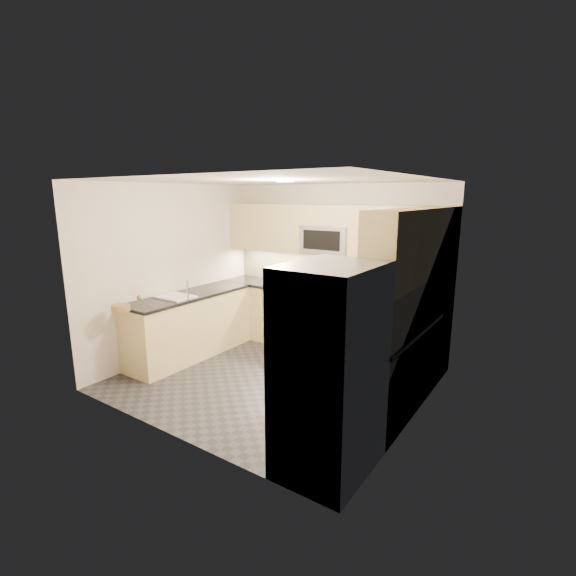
{
  "coord_description": "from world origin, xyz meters",
  "views": [
    {
      "loc": [
        2.99,
        -4.03,
        2.32
      ],
      "look_at": [
        0.0,
        0.35,
        1.15
      ],
      "focal_mm": 26.0,
      "sensor_mm": 36.0,
      "label": 1
    }
  ],
  "objects_px": {
    "refrigerator": "(330,370)",
    "utensil_bowl": "(432,301)",
    "microwave": "(328,239)",
    "gas_range": "(322,322)",
    "cutting_board": "(290,286)",
    "fruit_basket": "(121,308)"
  },
  "relations": [
    {
      "from": "gas_range",
      "to": "fruit_basket",
      "type": "height_order",
      "value": "fruit_basket"
    },
    {
      "from": "utensil_bowl",
      "to": "gas_range",
      "type": "bearing_deg",
      "value": 179.27
    },
    {
      "from": "gas_range",
      "to": "microwave",
      "type": "bearing_deg",
      "value": 90.0
    },
    {
      "from": "gas_range",
      "to": "utensil_bowl",
      "type": "distance_m",
      "value": 1.7
    },
    {
      "from": "microwave",
      "to": "cutting_board",
      "type": "bearing_deg",
      "value": -166.72
    },
    {
      "from": "microwave",
      "to": "utensil_bowl",
      "type": "xyz_separation_m",
      "value": [
        1.6,
        -0.15,
        -0.68
      ]
    },
    {
      "from": "microwave",
      "to": "cutting_board",
      "type": "distance_m",
      "value": 0.97
    },
    {
      "from": "gas_range",
      "to": "cutting_board",
      "type": "distance_m",
      "value": 0.77
    },
    {
      "from": "fruit_basket",
      "to": "cutting_board",
      "type": "bearing_deg",
      "value": 69.11
    },
    {
      "from": "refrigerator",
      "to": "utensil_bowl",
      "type": "xyz_separation_m",
      "value": [
        0.15,
        2.4,
        0.12
      ]
    },
    {
      "from": "fruit_basket",
      "to": "utensil_bowl",
      "type": "bearing_deg",
      "value": 37.32
    },
    {
      "from": "refrigerator",
      "to": "fruit_basket",
      "type": "bearing_deg",
      "value": 179.18
    },
    {
      "from": "microwave",
      "to": "refrigerator",
      "type": "relative_size",
      "value": 0.42
    },
    {
      "from": "refrigerator",
      "to": "microwave",
      "type": "bearing_deg",
      "value": 119.62
    },
    {
      "from": "cutting_board",
      "to": "fruit_basket",
      "type": "distance_m",
      "value": 2.54
    },
    {
      "from": "gas_range",
      "to": "fruit_basket",
      "type": "xyz_separation_m",
      "value": [
        -1.5,
        -2.38,
        0.53
      ]
    },
    {
      "from": "refrigerator",
      "to": "cutting_board",
      "type": "relative_size",
      "value": 4.26
    },
    {
      "from": "gas_range",
      "to": "refrigerator",
      "type": "height_order",
      "value": "refrigerator"
    },
    {
      "from": "gas_range",
      "to": "cutting_board",
      "type": "height_order",
      "value": "cutting_board"
    },
    {
      "from": "microwave",
      "to": "refrigerator",
      "type": "xyz_separation_m",
      "value": [
        1.45,
        -2.55,
        -0.8
      ]
    },
    {
      "from": "microwave",
      "to": "refrigerator",
      "type": "bearing_deg",
      "value": -60.38
    },
    {
      "from": "gas_range",
      "to": "refrigerator",
      "type": "relative_size",
      "value": 0.51
    }
  ]
}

